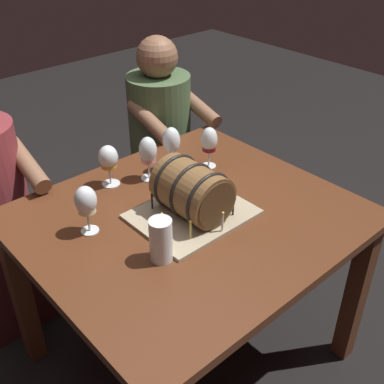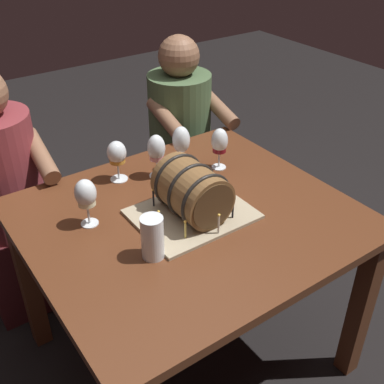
{
  "view_description": "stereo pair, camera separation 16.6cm",
  "coord_description": "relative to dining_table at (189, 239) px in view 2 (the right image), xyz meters",
  "views": [
    {
      "loc": [
        -0.93,
        -1.05,
        1.75
      ],
      "look_at": [
        0.01,
        -0.01,
        0.85
      ],
      "focal_mm": 44.73,
      "sensor_mm": 36.0,
      "label": 1
    },
    {
      "loc": [
        -0.8,
        -1.15,
        1.75
      ],
      "look_at": [
        0.01,
        -0.01,
        0.85
      ],
      "focal_mm": 44.73,
      "sensor_mm": 36.0,
      "label": 2
    }
  ],
  "objects": [
    {
      "name": "ground_plane",
      "position": [
        0.0,
        0.0,
        -0.64
      ],
      "size": [
        8.0,
        8.0,
        0.0
      ],
      "primitive_type": "plane",
      "color": "black"
    },
    {
      "name": "dining_table",
      "position": [
        0.0,
        0.0,
        0.0
      ],
      "size": [
        1.13,
        1.02,
        0.75
      ],
      "color": "#562D19",
      "rests_on": "ground"
    },
    {
      "name": "barrel_cake",
      "position": [
        0.01,
        -0.01,
        0.21
      ],
      "size": [
        0.4,
        0.33,
        0.21
      ],
      "color": "tan",
      "rests_on": "dining_table"
    },
    {
      "name": "wine_glass_red",
      "position": [
        0.3,
        0.21,
        0.23
      ],
      "size": [
        0.07,
        0.07,
        0.18
      ],
      "color": "white",
      "rests_on": "dining_table"
    },
    {
      "name": "wine_glass_amber",
      "position": [
        -0.09,
        0.36,
        0.23
      ],
      "size": [
        0.08,
        0.08,
        0.17
      ],
      "color": "white",
      "rests_on": "dining_table"
    },
    {
      "name": "wine_glass_rose",
      "position": [
        0.05,
        0.3,
        0.23
      ],
      "size": [
        0.07,
        0.07,
        0.18
      ],
      "color": "white",
      "rests_on": "dining_table"
    },
    {
      "name": "wine_glass_white",
      "position": [
        -0.32,
        0.15,
        0.23
      ],
      "size": [
        0.08,
        0.08,
        0.18
      ],
      "color": "white",
      "rests_on": "dining_table"
    },
    {
      "name": "wine_glass_empty",
      "position": [
        0.16,
        0.29,
        0.25
      ],
      "size": [
        0.07,
        0.07,
        0.19
      ],
      "color": "white",
      "rests_on": "dining_table"
    },
    {
      "name": "beer_pint",
      "position": [
        -0.22,
        -0.12,
        0.18
      ],
      "size": [
        0.07,
        0.07,
        0.15
      ],
      "color": "white",
      "rests_on": "dining_table"
    },
    {
      "name": "person_seated_left",
      "position": [
        -0.46,
        0.74,
        -0.09
      ],
      "size": [
        0.39,
        0.47,
        1.18
      ],
      "color": "#4C1B1E",
      "rests_on": "ground"
    },
    {
      "name": "person_seated_right",
      "position": [
        0.46,
        0.74,
        -0.11
      ],
      "size": [
        0.38,
        0.47,
        1.16
      ],
      "color": "#2A3A24",
      "rests_on": "ground"
    }
  ]
}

